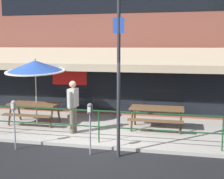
{
  "coord_description": "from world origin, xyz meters",
  "views": [
    {
      "loc": [
        2.32,
        -8.27,
        2.94
      ],
      "look_at": [
        0.1,
        1.6,
        1.5
      ],
      "focal_mm": 50.0,
      "sensor_mm": 36.0,
      "label": 1
    }
  ],
  "objects_px": {
    "patio_umbrella_left": "(35,66)",
    "parking_meter_far": "(90,113)",
    "street_sign_pole": "(119,65)",
    "picnic_table_centre": "(157,112)",
    "parking_meter_near": "(14,110)",
    "pedestrian_walking": "(73,104)",
    "picnic_table_left": "(34,107)"
  },
  "relations": [
    {
      "from": "patio_umbrella_left",
      "to": "parking_meter_far",
      "type": "distance_m",
      "value": 3.96
    },
    {
      "from": "street_sign_pole",
      "to": "picnic_table_centre",
      "type": "bearing_deg",
      "value": 72.68
    },
    {
      "from": "picnic_table_centre",
      "to": "patio_umbrella_left",
      "type": "relative_size",
      "value": 0.76
    },
    {
      "from": "parking_meter_near",
      "to": "street_sign_pole",
      "type": "distance_m",
      "value": 3.24
    },
    {
      "from": "patio_umbrella_left",
      "to": "street_sign_pole",
      "type": "height_order",
      "value": "street_sign_pole"
    },
    {
      "from": "pedestrian_walking",
      "to": "parking_meter_far",
      "type": "bearing_deg",
      "value": -56.8
    },
    {
      "from": "pedestrian_walking",
      "to": "picnic_table_centre",
      "type": "bearing_deg",
      "value": 20.89
    },
    {
      "from": "patio_umbrella_left",
      "to": "street_sign_pole",
      "type": "distance_m",
      "value": 4.41
    },
    {
      "from": "picnic_table_left",
      "to": "street_sign_pole",
      "type": "height_order",
      "value": "street_sign_pole"
    },
    {
      "from": "parking_meter_near",
      "to": "parking_meter_far",
      "type": "bearing_deg",
      "value": 1.17
    },
    {
      "from": "patio_umbrella_left",
      "to": "parking_meter_far",
      "type": "relative_size",
      "value": 1.67
    },
    {
      "from": "patio_umbrella_left",
      "to": "parking_meter_far",
      "type": "bearing_deg",
      "value": -42.43
    },
    {
      "from": "pedestrian_walking",
      "to": "patio_umbrella_left",
      "type": "bearing_deg",
      "value": 151.24
    },
    {
      "from": "picnic_table_centre",
      "to": "patio_umbrella_left",
      "type": "bearing_deg",
      "value": -179.63
    },
    {
      "from": "picnic_table_centre",
      "to": "pedestrian_walking",
      "type": "xyz_separation_m",
      "value": [
        -2.62,
        -1.0,
        0.35
      ]
    },
    {
      "from": "picnic_table_left",
      "to": "parking_meter_far",
      "type": "height_order",
      "value": "parking_meter_far"
    },
    {
      "from": "picnic_table_centre",
      "to": "street_sign_pole",
      "type": "relative_size",
      "value": 0.38
    },
    {
      "from": "patio_umbrella_left",
      "to": "parking_meter_near",
      "type": "height_order",
      "value": "patio_umbrella_left"
    },
    {
      "from": "parking_meter_near",
      "to": "street_sign_pole",
      "type": "relative_size",
      "value": 0.3
    },
    {
      "from": "picnic_table_centre",
      "to": "street_sign_pole",
      "type": "xyz_separation_m",
      "value": [
        -0.8,
        -2.57,
        1.74
      ]
    },
    {
      "from": "patio_umbrella_left",
      "to": "parking_meter_far",
      "type": "xyz_separation_m",
      "value": [
        2.82,
        -2.58,
        -1.03
      ]
    },
    {
      "from": "picnic_table_left",
      "to": "parking_meter_near",
      "type": "height_order",
      "value": "parking_meter_near"
    },
    {
      "from": "picnic_table_centre",
      "to": "pedestrian_walking",
      "type": "height_order",
      "value": "pedestrian_walking"
    },
    {
      "from": "picnic_table_left",
      "to": "pedestrian_walking",
      "type": "bearing_deg",
      "value": -24.12
    },
    {
      "from": "parking_meter_far",
      "to": "street_sign_pole",
      "type": "xyz_separation_m",
      "value": [
        0.77,
        0.04,
        1.29
      ]
    },
    {
      "from": "patio_umbrella_left",
      "to": "parking_meter_near",
      "type": "relative_size",
      "value": 1.67
    },
    {
      "from": "pedestrian_walking",
      "to": "parking_meter_near",
      "type": "relative_size",
      "value": 1.2
    },
    {
      "from": "pedestrian_walking",
      "to": "street_sign_pole",
      "type": "xyz_separation_m",
      "value": [
        1.82,
        -1.57,
        1.39
      ]
    },
    {
      "from": "patio_umbrella_left",
      "to": "street_sign_pole",
      "type": "relative_size",
      "value": 0.5
    },
    {
      "from": "picnic_table_left",
      "to": "street_sign_pole",
      "type": "bearing_deg",
      "value": -33.32
    },
    {
      "from": "parking_meter_far",
      "to": "street_sign_pole",
      "type": "height_order",
      "value": "street_sign_pole"
    },
    {
      "from": "picnic_table_left",
      "to": "parking_meter_far",
      "type": "distance_m",
      "value": 3.74
    }
  ]
}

